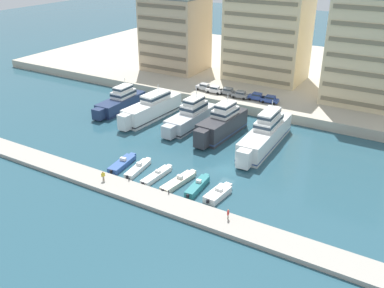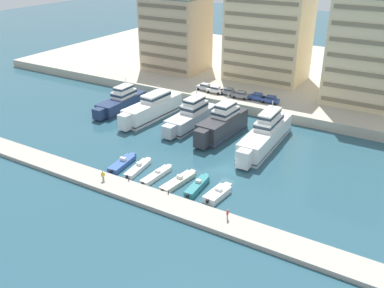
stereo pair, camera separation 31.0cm
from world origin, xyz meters
The scene contains 27 objects.
ground_plane centered at (0.00, 0.00, 0.00)m, with size 400.00×400.00×0.00m, color #285160.
quay_promenade centered at (0.00, 61.27, 1.12)m, with size 180.00×70.00×2.24m, color #BCB29E.
pier_dock centered at (0.00, -14.84, 0.35)m, with size 120.00×4.68×0.71m, color #A8A399.
yacht_navy_far_left centered at (-35.37, 14.05, 2.00)m, with size 4.49×17.07×7.36m.
yacht_white_left centered at (-25.82, 13.44, 2.30)m, with size 5.33×19.79×7.34m.
yacht_silver_mid_left centered at (-15.84, 14.09, 2.20)m, with size 4.97×17.84×7.87m.
yacht_charcoal_center_left centered at (-7.69, 12.80, 2.58)m, with size 5.40×16.90×8.59m.
yacht_white_center centered at (1.96, 12.66, 2.53)m, with size 4.98×22.55×8.67m.
motorboat_blue_far_left centered at (-16.93, -8.14, 0.47)m, with size 2.72×7.67×1.46m.
motorboat_white_left centered at (-13.42, -8.09, 0.42)m, with size 2.38×7.71×1.36m.
motorboat_white_mid_left centered at (-9.18, -8.48, 0.43)m, with size 1.90×7.83×1.22m.
motorboat_cream_center_left centered at (-4.85, -8.33, 0.44)m, with size 2.64×8.51×1.41m.
motorboat_teal_center centered at (-1.23, -8.22, 0.57)m, with size 1.99×7.51×1.57m.
motorboat_white_center_right centered at (2.70, -8.52, 0.55)m, with size 2.63×6.49×1.51m.
car_silver_far_left centered at (-22.06, 31.01, 3.22)m, with size 4.12×1.95×1.80m.
car_white_left centered at (-18.78, 30.43, 3.22)m, with size 4.17×2.07×1.80m.
car_grey_mid_left centered at (-15.29, 30.86, 3.22)m, with size 4.11×1.94×1.80m.
car_grey_center_left centered at (-11.59, 30.15, 3.22)m, with size 4.14×2.00×1.80m.
car_blue_center centered at (-7.62, 30.86, 3.22)m, with size 4.16×2.05×1.80m.
car_blue_center_right centered at (-4.15, 30.60, 3.22)m, with size 4.17×2.07×1.80m.
apartment_block_far_left centered at (-39.40, 44.65, 12.65)m, with size 17.09×14.03×22.70m.
apartment_block_left centered at (-12.86, 48.76, 15.37)m, with size 21.04×13.76×28.16m.
apartment_block_mid_left centered at (14.68, 43.19, 14.36)m, with size 18.79×15.13×26.13m.
pedestrian_near_edge centered at (-15.43, -14.86, 1.71)m, with size 0.45×0.55×1.69m.
pedestrian_mid_deck centered at (7.14, -14.05, 1.69)m, with size 0.31×0.63×1.65m.
bollard_west centered at (-11.78, -12.75, 1.04)m, with size 0.20×0.20×0.61m.
bollard_west_mid centered at (-3.87, -12.75, 1.04)m, with size 0.20×0.20×0.61m.
Camera 1 is at (28.57, -60.13, 36.63)m, focal length 40.00 mm.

